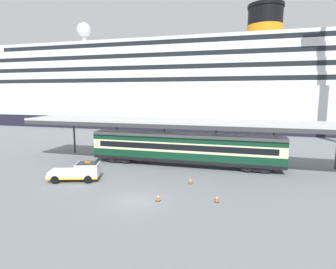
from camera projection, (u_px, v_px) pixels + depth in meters
name	position (u px, v px, depth m)	size (l,w,h in m)	color
ground_plane	(136.00, 201.00, 23.47)	(400.00, 400.00, 0.00)	slate
cruise_ship	(255.00, 88.00, 72.02)	(178.10, 27.23, 30.93)	black
platform_canopy	(185.00, 122.00, 34.52)	(43.23, 6.30, 5.74)	#BBBBBB
train_carriage	(184.00, 148.00, 34.58)	(23.88, 2.81, 4.11)	black
service_truck	(79.00, 171.00, 28.89)	(5.57, 3.49, 2.02)	white
traffic_cone_near	(217.00, 198.00, 23.20)	(0.36, 0.36, 0.68)	black
traffic_cone_mid	(190.00, 180.00, 27.95)	(0.36, 0.36, 0.66)	black
traffic_cone_far	(158.00, 197.00, 23.45)	(0.36, 0.36, 0.68)	black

